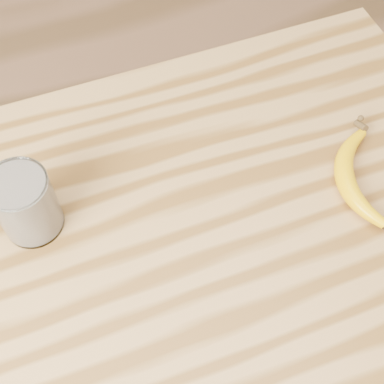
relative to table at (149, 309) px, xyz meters
name	(u,v)px	position (x,y,z in m)	size (l,w,h in m)	color
room	(94,38)	(0.00, 0.00, 0.58)	(4.04, 4.04, 2.70)	brown
table	(149,309)	(0.00, 0.00, 0.00)	(1.20, 0.80, 0.90)	#A57741
smoothie_glass	(25,204)	(-0.13, 0.15, 0.19)	(0.09, 0.09, 0.11)	white
banana	(344,177)	(0.35, 0.04, 0.15)	(0.09, 0.26, 0.03)	#ECAE00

